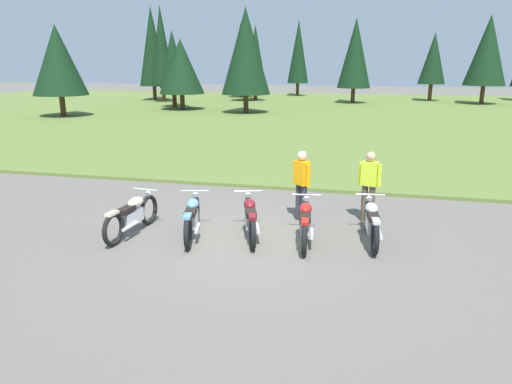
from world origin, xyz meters
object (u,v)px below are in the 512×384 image
Objects in this scene: motorcycle_red at (305,222)px; motorcycle_silver at (372,222)px; motorcycle_maroon at (250,217)px; rider_in_hivis_vest at (302,182)px; rider_with_back_turned at (369,182)px; motorcycle_cream at (132,215)px; motorcycle_sky_blue at (192,217)px.

motorcycle_silver is at bearing 14.06° from motorcycle_red.
rider_in_hivis_vest is at bearing 56.42° from motorcycle_maroon.
rider_with_back_turned is at bearing 53.05° from motorcycle_red.
motorcycle_cream is 3.73m from motorcycle_red.
motorcycle_maroon is 0.97× the size of motorcycle_red.
rider_in_hivis_vest is (-0.29, 1.37, 0.51)m from motorcycle_red.
motorcycle_silver is 1.26× the size of rider_with_back_turned.
motorcycle_red is (3.71, 0.40, 0.00)m from motorcycle_cream.
motorcycle_cream and motorcycle_silver have the same top height.
rider_with_back_turned is 1.00× the size of rider_in_hivis_vest.
motorcycle_cream is 1.02× the size of motorcycle_sky_blue.
rider_with_back_turned is (1.24, 1.65, 0.51)m from motorcycle_red.
motorcycle_maroon and motorcycle_silver have the same top height.
motorcycle_silver is 1.26× the size of rider_in_hivis_vest.
rider_in_hivis_vest reaches higher than motorcycle_red.
rider_in_hivis_vest is at bearing -169.65° from rider_with_back_turned.
motorcycle_maroon is at bearing -146.14° from rider_with_back_turned.
motorcycle_red is at bearing -78.15° from rider_in_hivis_vest.
rider_with_back_turned is at bearing 27.46° from motorcycle_sky_blue.
motorcycle_red is 1.49m from rider_in_hivis_vest.
rider_in_hivis_vest is at bearing 101.85° from motorcycle_red.
rider_with_back_turned reaches higher than motorcycle_sky_blue.
motorcycle_cream and motorcycle_red have the same top height.
motorcycle_red and motorcycle_silver have the same top height.
rider_in_hivis_vest is at bearing 37.42° from motorcycle_sky_blue.
motorcycle_maroon is 1.22× the size of rider_with_back_turned.
motorcycle_sky_blue and motorcycle_maroon have the same top height.
motorcycle_sky_blue is 0.98× the size of motorcycle_red.
rider_in_hivis_vest is at bearing 27.41° from motorcycle_cream.
motorcycle_cream is at bearing -152.59° from rider_in_hivis_vest.
motorcycle_cream is at bearing -157.48° from rider_with_back_turned.
rider_with_back_turned is (3.64, 1.89, 0.51)m from motorcycle_sky_blue.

